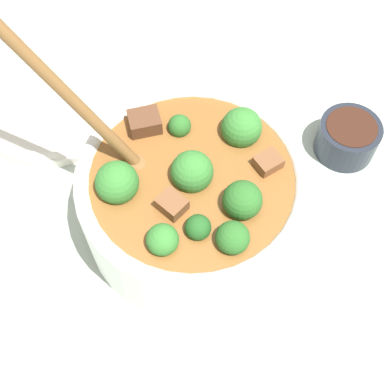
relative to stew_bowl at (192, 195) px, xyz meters
The scene contains 4 objects.
ground_plane 0.06m from the stew_bowl, 67.96° to the left, with size 4.00×4.00×0.00m, color #ADBCAD.
stew_bowl is the anchor object (origin of this frame).
condiment_bowl 0.22m from the stew_bowl, 85.80° to the left, with size 0.07×0.07×0.05m.
empty_plate 0.26m from the stew_bowl, 168.45° to the right, with size 0.22×0.22×0.02m.
Camera 1 is at (0.24, -0.15, 0.55)m, focal length 50.00 mm.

